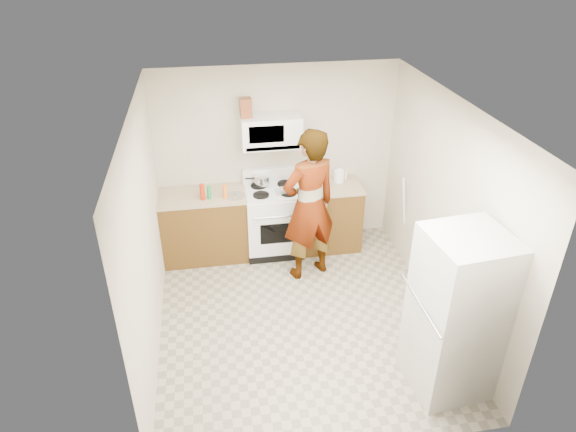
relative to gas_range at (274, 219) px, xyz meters
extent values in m
plane|color=gray|center=(0.10, -1.48, -0.49)|extent=(3.60, 3.60, 0.00)
cube|color=beige|center=(0.10, 0.31, 0.76)|extent=(3.20, 0.02, 2.50)
cube|color=beige|center=(1.69, -1.48, 0.76)|extent=(0.02, 3.60, 2.50)
cube|color=#583E15|center=(-0.94, 0.01, -0.04)|extent=(1.12, 0.62, 0.90)
cube|color=tan|center=(-0.94, 0.01, 0.43)|extent=(1.14, 0.64, 0.03)
cube|color=#583E15|center=(0.78, 0.01, -0.04)|extent=(0.80, 0.62, 0.90)
cube|color=tan|center=(0.78, 0.01, 0.43)|extent=(0.82, 0.64, 0.03)
cube|color=white|center=(0.00, -0.01, -0.04)|extent=(0.76, 0.65, 0.90)
cube|color=white|center=(0.00, -0.01, 0.43)|extent=(0.76, 0.62, 0.03)
cube|color=white|center=(0.00, 0.28, 0.54)|extent=(0.76, 0.08, 0.20)
cube|color=white|center=(0.00, 0.13, 1.21)|extent=(0.76, 0.38, 0.40)
imported|color=tan|center=(0.36, -0.63, 0.51)|extent=(0.84, 0.69, 1.98)
cube|color=silver|center=(1.33, -2.66, 0.36)|extent=(0.77, 0.77, 1.70)
cylinder|color=white|center=(0.92, 0.09, 0.53)|extent=(0.18, 0.18, 0.16)
cube|color=brown|center=(-0.31, 0.14, 1.53)|extent=(0.15, 0.15, 0.24)
cylinder|color=silver|center=(-0.13, 0.16, 0.52)|extent=(0.27, 0.27, 0.11)
cube|color=white|center=(0.14, -0.10, 0.47)|extent=(0.26, 0.17, 0.05)
cylinder|color=#B4270D|center=(-0.93, -0.13, 0.56)|extent=(0.08, 0.08, 0.21)
cylinder|color=orange|center=(-0.64, -0.14, 0.54)|extent=(0.08, 0.08, 0.18)
cylinder|color=#177E3A|center=(-0.84, -0.13, 0.54)|extent=(0.07, 0.07, 0.17)
cylinder|color=white|center=(-0.52, -0.11, 0.46)|extent=(0.33, 0.33, 0.01)
cylinder|color=white|center=(1.69, -0.45, 0.13)|extent=(0.24, 0.15, 1.21)
camera|label=1|loc=(-0.81, -6.02, 3.49)|focal=32.00mm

